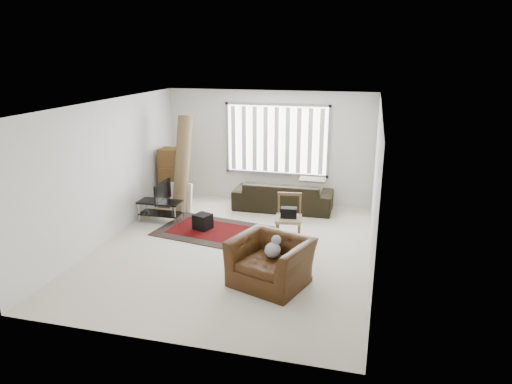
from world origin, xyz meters
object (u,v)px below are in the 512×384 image
moving_boxes (172,180)px  side_chair (289,216)px  tv_stand (160,207)px  armchair (271,258)px  sofa (283,191)px

moving_boxes → side_chair: size_ratio=1.49×
side_chair → moving_boxes: bearing=147.9°
tv_stand → moving_boxes: size_ratio=0.67×
armchair → side_chair: bearing=110.8°
tv_stand → moving_boxes: bearing=100.2°
tv_stand → side_chair: bearing=-7.1°
sofa → armchair: 3.63m
sofa → armchair: (0.50, -3.59, -0.01)m
moving_boxes → tv_stand: bearing=-79.8°
armchair → sofa: bearing=117.4°
tv_stand → side_chair: 2.91m
tv_stand → moving_boxes: 1.14m
tv_stand → sofa: bearing=31.2°
moving_boxes → sofa: bearing=8.3°
sofa → side_chair: 1.89m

